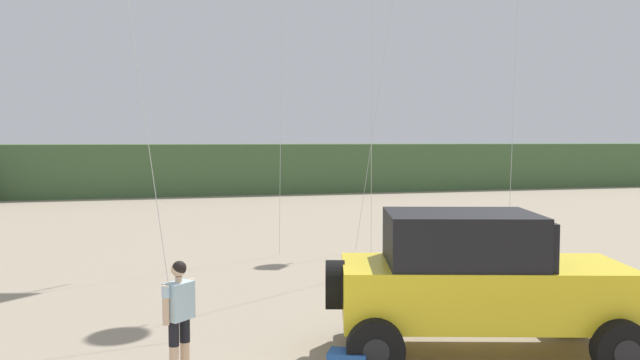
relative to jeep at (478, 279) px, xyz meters
The scene contains 3 objects.
dune_ridge 35.03m from the jeep, 88.04° to the left, with size 90.00×9.42×3.15m, color #426038.
jeep is the anchor object (origin of this frame).
person_watching 4.61m from the jeep, behind, with size 0.49×0.47×1.67m.
Camera 1 is at (-1.53, -5.90, 3.38)m, focal length 36.05 mm.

